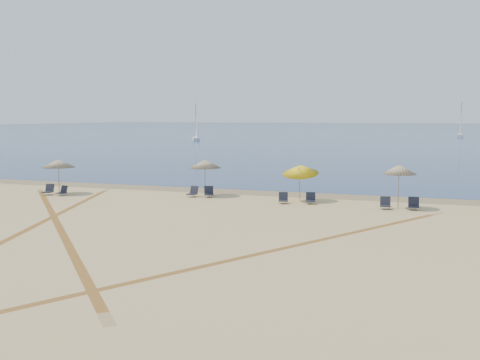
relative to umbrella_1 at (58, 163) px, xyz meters
The scene contains 18 objects.
ground 22.95m from the umbrella_1, 56.35° to the right, with size 160.00×160.00×0.00m, color tan.
ocean 206.37m from the umbrella_1, 86.48° to the left, with size 500.00×500.00×0.00m, color #0C2151.
wet_sand 13.77m from the umbrella_1, 21.43° to the left, with size 500.00×500.00×0.00m, color olive.
umbrella_1 is the anchor object (origin of this frame).
umbrella_2 10.03m from the umbrella_1, 13.53° to the left, with size 2.15×2.15×2.47m.
umbrella_3 16.38m from the umbrella_1, ahead, with size 2.24×2.31×2.51m.
umbrella_4 22.22m from the umbrella_1, ahead, with size 1.94×1.94×2.58m.
chair_2 1.91m from the umbrella_1, 118.89° to the right, with size 0.68×0.77×0.72m.
chair_3 2.04m from the umbrella_1, 40.89° to the right, with size 0.65×0.72×0.65m.
chair_4 9.50m from the umbrella_1, ahead, with size 0.70×0.77×0.70m.
chair_5 10.55m from the umbrella_1, ahead, with size 0.83×0.88×0.71m.
chair_6 15.62m from the umbrella_1, ahead, with size 0.70×0.77×0.67m.
chair_7 17.23m from the umbrella_1, ahead, with size 0.68×0.76×0.68m.
chair_8 21.60m from the umbrella_1, ahead, with size 0.65×0.74×0.70m.
chair_9 23.13m from the umbrella_1, ahead, with size 0.64×0.73×0.72m.
sailboat_0 125.92m from the umbrella_1, 75.88° to the left, with size 1.71×5.92×8.74m.
sailboat_2 86.29m from the umbrella_1, 107.03° to the left, with size 3.71×5.43×8.05m.
tire_tracks 14.89m from the umbrella_1, 46.72° to the right, with size 50.12×42.81×0.00m.
Camera 1 is at (11.22, -12.99, 5.26)m, focal length 42.22 mm.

